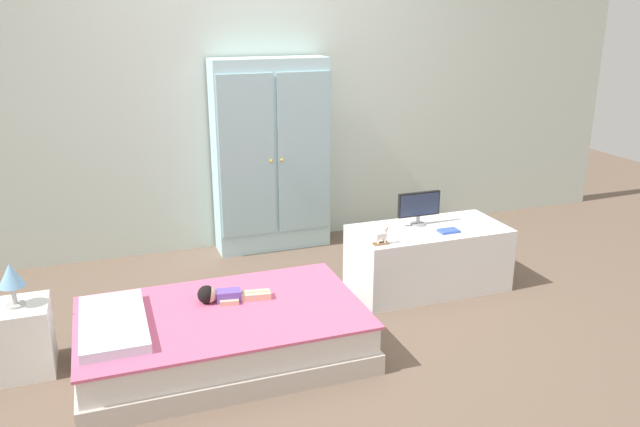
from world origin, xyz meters
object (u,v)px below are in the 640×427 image
at_px(nightstand, 21,339).
at_px(wardrobe, 271,156).
at_px(tv_monitor, 419,206).
at_px(rocking_horse_toy, 382,236).
at_px(doll, 220,295).
at_px(bed, 223,335).
at_px(table_lamp, 11,277).
at_px(tv_stand, 428,258).
at_px(book_blue, 449,231).

distance_m(nightstand, wardrobe, 2.18).
xyz_separation_m(tv_monitor, rocking_horse_toy, (-0.37, -0.25, -0.07)).
xyz_separation_m(doll, rocking_horse_toy, (1.01, 0.15, 0.16)).
distance_m(wardrobe, tv_monitor, 1.23).
relative_size(bed, doll, 3.74).
distance_m(table_lamp, tv_stand, 2.46).
distance_m(wardrobe, book_blue, 1.48).
xyz_separation_m(bed, nightstand, (-0.98, 0.21, 0.05)).
relative_size(doll, nightstand, 1.07).
bearing_deg(wardrobe, book_blue, -55.11).
relative_size(bed, tv_stand, 1.47).
relative_size(wardrobe, book_blue, 11.33).
relative_size(tv_monitor, book_blue, 2.32).
xyz_separation_m(nightstand, wardrobe, (1.68, 1.29, 0.54)).
relative_size(doll, table_lamp, 1.75).
bearing_deg(table_lamp, book_blue, 2.48).
distance_m(rocking_horse_toy, book_blue, 0.49).
bearing_deg(nightstand, doll, -5.36).
bearing_deg(nightstand, bed, -12.18).
bearing_deg(bed, nightstand, 167.82).
bearing_deg(book_blue, tv_stand, 124.29).
height_order(nightstand, book_blue, book_blue).
xyz_separation_m(tv_stand, tv_monitor, (-0.04, 0.08, 0.34)).
relative_size(doll, rocking_horse_toy, 3.34).
relative_size(tv_stand, tv_monitor, 3.41).
xyz_separation_m(tv_monitor, book_blue, (0.11, -0.19, -0.12)).
height_order(tv_monitor, rocking_horse_toy, tv_monitor).
distance_m(tv_stand, rocking_horse_toy, 0.52).
height_order(wardrobe, rocking_horse_toy, wardrobe).
height_order(doll, wardrobe, wardrobe).
height_order(table_lamp, book_blue, table_lamp).
xyz_separation_m(nightstand, rocking_horse_toy, (2.01, 0.05, 0.29)).
distance_m(nightstand, table_lamp, 0.34).
xyz_separation_m(doll, tv_stand, (1.43, 0.31, -0.10)).
bearing_deg(rocking_horse_toy, nightstand, -178.52).
xyz_separation_m(wardrobe, book_blue, (0.83, -1.19, -0.29)).
distance_m(bed, table_lamp, 1.08).
bearing_deg(wardrobe, table_lamp, -142.31).
distance_m(wardrobe, tv_stand, 1.41).
relative_size(rocking_horse_toy, book_blue, 0.93).
bearing_deg(table_lamp, bed, -12.18).
height_order(table_lamp, rocking_horse_toy, table_lamp).
bearing_deg(book_blue, nightstand, -177.52).
xyz_separation_m(nightstand, book_blue, (2.50, 0.11, 0.24)).
bearing_deg(nightstand, tv_monitor, 7.20).
xyz_separation_m(doll, nightstand, (-1.00, 0.09, -0.12)).
bearing_deg(tv_stand, nightstand, -174.86).
height_order(wardrobe, tv_monitor, wardrobe).
bearing_deg(book_blue, rocking_horse_toy, -173.45).
relative_size(nightstand, tv_monitor, 1.25).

